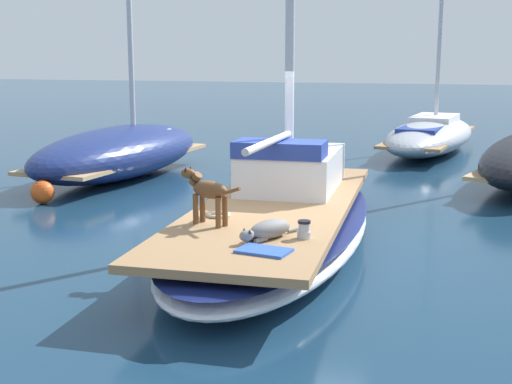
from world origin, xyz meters
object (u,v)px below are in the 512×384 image
(deck_winch, at_px, (304,230))
(deck_towel, at_px, (264,251))
(dog_brown, at_px, (207,191))
(moored_boat_far_astern, at_px, (431,134))
(sailboat_main, at_px, (276,225))
(moored_boat_port_side, at_px, (120,151))
(mooring_buoy, at_px, (43,192))
(dog_grey, at_px, (268,230))
(coiled_rope, at_px, (218,215))

(deck_winch, relative_size, deck_towel, 0.38)
(dog_brown, distance_m, moored_boat_far_astern, 12.68)
(sailboat_main, height_order, moored_boat_port_side, moored_boat_port_side)
(deck_winch, xyz_separation_m, mooring_buoy, (-5.80, 3.42, -0.54))
(dog_grey, xyz_separation_m, moored_boat_port_side, (-5.35, 6.53, -0.16))
(deck_towel, relative_size, moored_boat_port_side, 0.07)
(sailboat_main, bearing_deg, coiled_rope, -116.42)
(sailboat_main, relative_size, moored_boat_far_astern, 1.03)
(dog_grey, distance_m, moored_boat_far_astern, 12.99)
(moored_boat_port_side, bearing_deg, mooring_buoy, -91.02)
(moored_boat_far_astern, bearing_deg, deck_winch, -93.40)
(deck_towel, height_order, moored_boat_far_astern, moored_boat_far_astern)
(deck_winch, bearing_deg, dog_brown, 166.84)
(dog_brown, bearing_deg, moored_boat_port_side, 126.12)
(coiled_rope, distance_m, deck_towel, 1.77)
(coiled_rope, height_order, deck_towel, coiled_rope)
(moored_boat_far_astern, bearing_deg, deck_towel, -94.43)
(dog_grey, bearing_deg, moored_boat_far_astern, 84.90)
(deck_winch, xyz_separation_m, coiled_rope, (-1.32, 0.76, -0.08))
(deck_winch, distance_m, mooring_buoy, 6.76)
(coiled_rope, height_order, mooring_buoy, coiled_rope)
(dog_brown, relative_size, mooring_buoy, 2.07)
(sailboat_main, height_order, moored_boat_far_astern, moored_boat_far_astern)
(moored_boat_port_side, bearing_deg, coiled_rope, -51.88)
(coiled_rope, bearing_deg, dog_brown, -87.51)
(mooring_buoy, bearing_deg, dog_grey, -33.34)
(dog_grey, relative_size, coiled_rope, 2.70)
(dog_grey, xyz_separation_m, mooring_buoy, (-5.41, 3.56, -0.55))
(dog_brown, xyz_separation_m, deck_towel, (1.02, -0.98, -0.41))
(deck_winch, distance_m, moored_boat_far_astern, 12.82)
(mooring_buoy, bearing_deg, deck_towel, -36.60)
(dog_brown, height_order, moored_boat_far_astern, moored_boat_far_astern)
(coiled_rope, bearing_deg, moored_boat_port_side, 128.12)
(dog_grey, xyz_separation_m, deck_winch, (0.39, 0.14, -0.01))
(moored_boat_far_astern, bearing_deg, dog_brown, -99.39)
(dog_brown, height_order, deck_winch, dog_brown)
(sailboat_main, height_order, dog_brown, dog_brown)
(moored_boat_far_astern, distance_m, mooring_buoy, 11.45)
(sailboat_main, bearing_deg, dog_grey, -77.57)
(dog_brown, bearing_deg, moored_boat_far_astern, 80.61)
(dog_grey, bearing_deg, moored_boat_port_side, 129.34)
(mooring_buoy, bearing_deg, deck_winch, -30.51)
(sailboat_main, relative_size, moored_boat_port_side, 0.97)
(deck_winch, bearing_deg, sailboat_main, 114.65)
(sailboat_main, bearing_deg, mooring_buoy, 161.80)
(dog_grey, height_order, dog_brown, dog_brown)
(coiled_rope, height_order, moored_boat_far_astern, moored_boat_far_astern)
(deck_winch, height_order, mooring_buoy, deck_winch)
(coiled_rope, bearing_deg, deck_winch, -29.72)
(sailboat_main, xyz_separation_m, coiled_rope, (-0.51, -1.02, 0.35))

